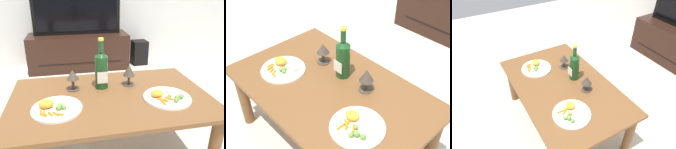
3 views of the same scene
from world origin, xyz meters
The scene contains 7 objects.
ground_plane centered at (0.00, 0.00, 0.00)m, with size 6.40×6.40×0.00m, color beige.
dining_table centered at (0.00, 0.00, 0.40)m, with size 1.21×0.76×0.47m.
wine_bottle centered at (-0.03, 0.13, 0.61)m, with size 0.08×0.09×0.33m.
goblet_left centered at (-0.22, 0.14, 0.57)m, with size 0.08×0.08×0.14m.
goblet_right centered at (0.15, 0.14, 0.57)m, with size 0.08×0.08×0.14m.
dinner_plate_left centered at (-0.33, -0.10, 0.49)m, with size 0.28×0.28×0.06m.
dinner_plate_right centered at (0.32, -0.11, 0.49)m, with size 0.28×0.28×0.05m.
Camera 3 is at (1.16, -0.65, 1.63)m, focal length 33.05 mm.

